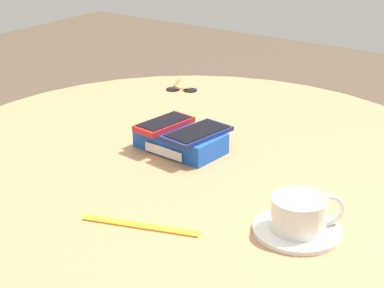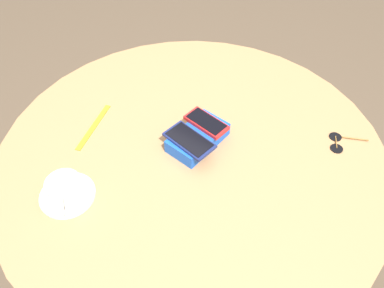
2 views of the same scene
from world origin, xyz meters
name	(u,v)px [view 1 (image 1 of 2)]	position (x,y,z in m)	size (l,w,h in m)	color
round_table	(192,195)	(0.00, 0.00, 0.68)	(1.12, 1.12, 0.78)	#2D2D2D
phone_box	(180,141)	(-0.03, 0.00, 0.80)	(0.18, 0.11, 0.04)	blue
phone_red	(164,124)	(-0.07, 0.00, 0.83)	(0.08, 0.13, 0.01)	red
phone_navy	(196,133)	(0.01, 0.00, 0.82)	(0.09, 0.15, 0.01)	navy
saucer	(297,230)	(0.32, -0.17, 0.78)	(0.14, 0.14, 0.01)	silver
coffee_cup	(301,213)	(0.32, -0.16, 0.81)	(0.10, 0.10, 0.06)	silver
lanyard_strap	(140,226)	(0.10, -0.29, 0.78)	(0.20, 0.02, 0.00)	orange
sunglasses	(181,89)	(-0.27, 0.33, 0.78)	(0.10, 0.10, 0.01)	black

